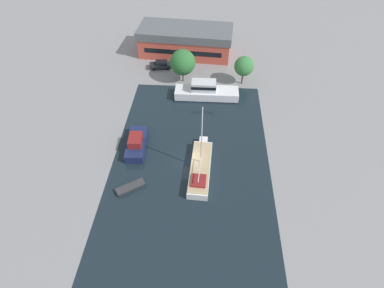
{
  "coord_description": "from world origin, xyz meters",
  "views": [
    {
      "loc": [
        2.08,
        -29.42,
        34.2
      ],
      "look_at": [
        0.0,
        2.98,
        1.0
      ],
      "focal_mm": 28.0,
      "sensor_mm": 36.0,
      "label": 1
    }
  ],
  "objects_px": {
    "small_dinghy": "(131,187)",
    "cabin_boat": "(136,143)",
    "quay_tree_by_water": "(244,66)",
    "motor_cruiser": "(206,92)",
    "quay_tree_near_building": "(183,62)",
    "parked_car": "(161,65)",
    "warehouse_building": "(185,41)",
    "sailboat_moored": "(200,168)"
  },
  "relations": [
    {
      "from": "quay_tree_by_water",
      "to": "cabin_boat",
      "type": "bearing_deg",
      "value": -132.66
    },
    {
      "from": "motor_cruiser",
      "to": "quay_tree_near_building",
      "type": "bearing_deg",
      "value": 41.9
    },
    {
      "from": "parked_car",
      "to": "sailboat_moored",
      "type": "distance_m",
      "value": 29.15
    },
    {
      "from": "quay_tree_by_water",
      "to": "warehouse_building",
      "type": "bearing_deg",
      "value": 136.61
    },
    {
      "from": "warehouse_building",
      "to": "quay_tree_by_water",
      "type": "relative_size",
      "value": 3.64
    },
    {
      "from": "sailboat_moored",
      "to": "quay_tree_near_building",
      "type": "bearing_deg",
      "value": 103.55
    },
    {
      "from": "sailboat_moored",
      "to": "cabin_boat",
      "type": "height_order",
      "value": "sailboat_moored"
    },
    {
      "from": "parked_car",
      "to": "motor_cruiser",
      "type": "bearing_deg",
      "value": -141.26
    },
    {
      "from": "quay_tree_near_building",
      "to": "cabin_boat",
      "type": "height_order",
      "value": "quay_tree_near_building"
    },
    {
      "from": "parked_car",
      "to": "small_dinghy",
      "type": "height_order",
      "value": "parked_car"
    },
    {
      "from": "motor_cruiser",
      "to": "small_dinghy",
      "type": "distance_m",
      "value": 23.83
    },
    {
      "from": "motor_cruiser",
      "to": "cabin_boat",
      "type": "height_order",
      "value": "motor_cruiser"
    },
    {
      "from": "motor_cruiser",
      "to": "warehouse_building",
      "type": "bearing_deg",
      "value": 16.74
    },
    {
      "from": "quay_tree_by_water",
      "to": "cabin_boat",
      "type": "distance_m",
      "value": 25.83
    },
    {
      "from": "quay_tree_by_water",
      "to": "motor_cruiser",
      "type": "bearing_deg",
      "value": -144.09
    },
    {
      "from": "quay_tree_near_building",
      "to": "small_dinghy",
      "type": "height_order",
      "value": "quay_tree_near_building"
    },
    {
      "from": "quay_tree_near_building",
      "to": "small_dinghy",
      "type": "distance_m",
      "value": 27.64
    },
    {
      "from": "quay_tree_by_water",
      "to": "small_dinghy",
      "type": "height_order",
      "value": "quay_tree_by_water"
    },
    {
      "from": "motor_cruiser",
      "to": "small_dinghy",
      "type": "height_order",
      "value": "motor_cruiser"
    },
    {
      "from": "warehouse_building",
      "to": "motor_cruiser",
      "type": "relative_size",
      "value": 1.76
    },
    {
      "from": "warehouse_building",
      "to": "parked_car",
      "type": "height_order",
      "value": "warehouse_building"
    },
    {
      "from": "warehouse_building",
      "to": "cabin_boat",
      "type": "relative_size",
      "value": 2.91
    },
    {
      "from": "small_dinghy",
      "to": "cabin_boat",
      "type": "height_order",
      "value": "cabin_boat"
    },
    {
      "from": "quay_tree_by_water",
      "to": "parked_car",
      "type": "relative_size",
      "value": 1.19
    },
    {
      "from": "warehouse_building",
      "to": "quay_tree_near_building",
      "type": "xyz_separation_m",
      "value": [
        0.37,
        -11.33,
        1.22
      ]
    },
    {
      "from": "sailboat_moored",
      "to": "cabin_boat",
      "type": "xyz_separation_m",
      "value": [
        -10.17,
        4.09,
        0.26
      ]
    },
    {
      "from": "quay_tree_near_building",
      "to": "parked_car",
      "type": "distance_m",
      "value": 7.54
    },
    {
      "from": "small_dinghy",
      "to": "warehouse_building",
      "type": "bearing_deg",
      "value": -40.19
    },
    {
      "from": "warehouse_building",
      "to": "cabin_boat",
      "type": "xyz_separation_m",
      "value": [
        -5.29,
        -30.31,
        -1.99
      ]
    },
    {
      "from": "quay_tree_by_water",
      "to": "sailboat_moored",
      "type": "xyz_separation_m",
      "value": [
        -7.22,
        -22.96,
        -3.16
      ]
    },
    {
      "from": "motor_cruiser",
      "to": "parked_car",
      "type": "bearing_deg",
      "value": 45.06
    },
    {
      "from": "small_dinghy",
      "to": "parked_car",
      "type": "bearing_deg",
      "value": -33.14
    },
    {
      "from": "quay_tree_by_water",
      "to": "parked_car",
      "type": "xyz_separation_m",
      "value": [
        -16.81,
        4.57,
        -3.04
      ]
    },
    {
      "from": "cabin_boat",
      "to": "quay_tree_near_building",
      "type": "bearing_deg",
      "value": 70.54
    },
    {
      "from": "warehouse_building",
      "to": "quay_tree_by_water",
      "type": "xyz_separation_m",
      "value": [
        12.1,
        -11.44,
        0.91
      ]
    },
    {
      "from": "parked_car",
      "to": "cabin_boat",
      "type": "bearing_deg",
      "value": 171.88
    },
    {
      "from": "warehouse_building",
      "to": "motor_cruiser",
      "type": "distance_m",
      "value": 17.36
    },
    {
      "from": "quay_tree_near_building",
      "to": "motor_cruiser",
      "type": "bearing_deg",
      "value": -47.72
    },
    {
      "from": "quay_tree_near_building",
      "to": "cabin_boat",
      "type": "bearing_deg",
      "value": -106.61
    },
    {
      "from": "motor_cruiser",
      "to": "cabin_boat",
      "type": "distance_m",
      "value": 17.27
    },
    {
      "from": "quay_tree_near_building",
      "to": "small_dinghy",
      "type": "xyz_separation_m",
      "value": [
        -5.04,
        -26.9,
        -3.89
      ]
    },
    {
      "from": "parked_car",
      "to": "cabin_boat",
      "type": "xyz_separation_m",
      "value": [
        -0.58,
        -23.45,
        0.13
      ]
    }
  ]
}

